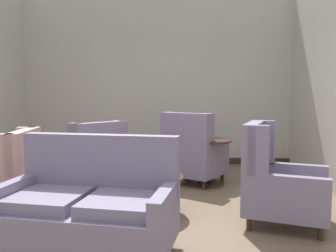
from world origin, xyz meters
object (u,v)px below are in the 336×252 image
porcelain_vase (149,163)px  armchair_foreground_right (91,162)px  coffee_table (145,183)px  settee (89,207)px  side_table (211,157)px  armchair_back_corner (1,182)px  armchair_near_window (277,182)px  armchair_far_left (192,154)px

porcelain_vase → armchair_foreground_right: bearing=138.5°
coffee_table → settee: (-0.36, -1.07, 0.06)m
side_table → armchair_back_corner: bearing=-146.7°
armchair_foreground_right → armchair_near_window: bearing=105.8°
armchair_foreground_right → armchair_near_window: 2.52m
porcelain_vase → armchair_foreground_right: 1.20m
porcelain_vase → armchair_foreground_right: (-0.89, 0.79, -0.16)m
porcelain_vase → settee: size_ratio=0.23×
armchair_far_left → armchair_near_window: (0.85, -1.67, -0.02)m
coffee_table → armchair_foreground_right: (-0.84, 0.84, 0.07)m
armchair_far_left → side_table: (0.28, -0.09, -0.04)m
settee → armchair_far_left: 2.65m
armchair_near_window → side_table: (-0.57, 1.58, -0.02)m
porcelain_vase → armchair_far_left: (0.53, 1.36, -0.12)m
coffee_table → armchair_far_left: size_ratio=0.80×
armchair_near_window → side_table: 1.68m
armchair_back_corner → side_table: bearing=116.8°
armchair_near_window → armchair_back_corner: bearing=109.2°
coffee_table → settee: size_ratio=0.57×
armchair_back_corner → armchair_near_window: (2.99, 0.01, 0.03)m
settee → side_table: (1.23, 2.39, 0.01)m
coffee_table → armchair_near_window: (1.43, -0.26, 0.09)m
coffee_table → settee: 1.13m
armchair_foreground_right → armchair_near_window: (2.27, -1.10, 0.02)m
porcelain_vase → settee: (-0.41, -1.11, -0.17)m
coffee_table → armchair_back_corner: (-1.56, -0.27, 0.06)m
armchair_back_corner → settee: bearing=49.7°
porcelain_vase → side_table: (0.82, 1.27, -0.16)m
settee → armchair_foreground_right: bearing=113.1°
armchair_foreground_right → armchair_far_left: bearing=153.6°
armchair_far_left → armchair_foreground_right: (-1.42, -0.58, -0.04)m
armchair_foreground_right → side_table: (1.70, 0.49, -0.00)m
settee → armchair_foreground_right: (-0.48, 1.90, 0.01)m
coffee_table → side_table: 1.58m
porcelain_vase → armchair_far_left: 1.47m
settee → side_table: size_ratio=2.25×
armchair_back_corner → armchair_far_left: size_ratio=0.90×
settee → armchair_far_left: bearing=78.1°
armchair_near_window → armchair_foreground_right: bearing=83.4°
porcelain_vase → armchair_near_window: armchair_near_window is taller
armchair_near_window → side_table: size_ratio=1.55×
porcelain_vase → armchair_foreground_right: armchair_foreground_right is taller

